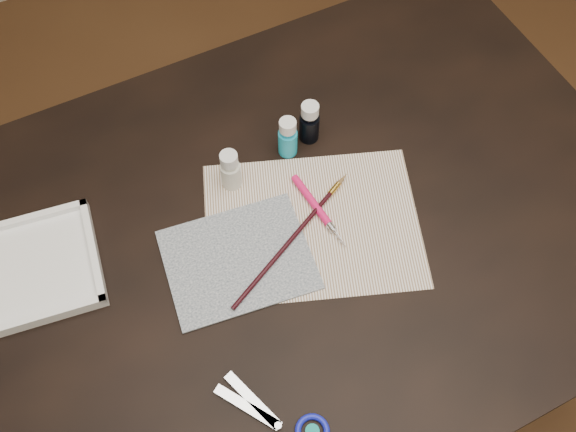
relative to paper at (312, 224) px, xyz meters
name	(u,v)px	position (x,y,z in m)	size (l,w,h in m)	color
ground	(288,362)	(-0.04, 0.01, -0.76)	(3.50, 3.50, 0.02)	#422614
table	(288,310)	(-0.04, 0.01, -0.38)	(1.30, 0.90, 0.75)	black
paper	(312,224)	(0.00, 0.00, 0.00)	(0.37, 0.28, 0.00)	white
canvas	(238,259)	(-0.14, 0.00, 0.00)	(0.24, 0.19, 0.00)	#0F1E31
paint_bottle_white	(230,170)	(-0.09, 0.14, 0.04)	(0.04, 0.04, 0.09)	silver
paint_bottle_cyan	(288,137)	(0.03, 0.16, 0.04)	(0.04, 0.04, 0.09)	#1AA0C3
paint_bottle_navy	(309,122)	(0.08, 0.17, 0.04)	(0.04, 0.04, 0.09)	black
paintbrush	(293,237)	(-0.04, -0.01, 0.01)	(0.33, 0.01, 0.01)	black
craft_knife	(320,211)	(0.02, 0.01, 0.01)	(0.17, 0.01, 0.01)	#EC1662
scissors	(266,423)	(-0.22, -0.27, 0.00)	(0.20, 0.10, 0.01)	silver
palette_tray	(37,267)	(-0.45, 0.13, 0.01)	(0.20, 0.20, 0.02)	white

